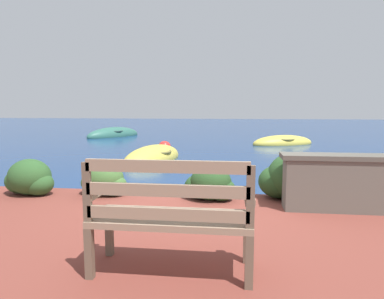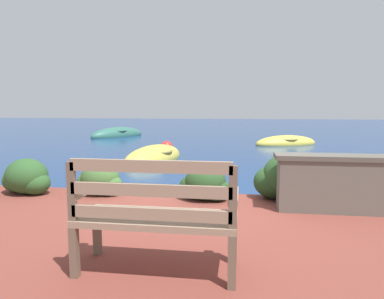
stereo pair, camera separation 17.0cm
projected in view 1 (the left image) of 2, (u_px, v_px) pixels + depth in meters
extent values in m
plane|color=navy|center=(210.00, 207.00, 5.26)|extent=(80.00, 80.00, 0.00)
cube|color=brown|center=(109.00, 233.00, 3.00)|extent=(0.06, 0.06, 0.40)
cube|color=brown|center=(247.00, 239.00, 2.86)|extent=(0.06, 0.06, 0.40)
cube|color=brown|center=(89.00, 253.00, 2.59)|extent=(0.06, 0.06, 0.40)
cube|color=brown|center=(249.00, 262.00, 2.45)|extent=(0.06, 0.06, 0.40)
cube|color=gray|center=(172.00, 219.00, 2.70)|extent=(1.26, 0.48, 0.05)
cube|color=gray|center=(167.00, 214.00, 2.48)|extent=(1.19, 0.04, 0.09)
cube|color=gray|center=(166.00, 190.00, 2.46)|extent=(1.19, 0.04, 0.09)
cube|color=gray|center=(166.00, 166.00, 2.43)|extent=(1.19, 0.04, 0.09)
cube|color=brown|center=(87.00, 192.00, 2.53)|extent=(0.06, 0.04, 0.45)
cube|color=brown|center=(251.00, 197.00, 2.39)|extent=(0.06, 0.04, 0.45)
cube|color=gray|center=(98.00, 191.00, 2.74)|extent=(0.07, 0.43, 0.05)
cube|color=gray|center=(249.00, 196.00, 2.60)|extent=(0.07, 0.43, 0.05)
cube|color=#666056|center=(369.00, 186.00, 4.26)|extent=(2.07, 0.35, 0.65)
cube|color=#565249|center=(371.00, 157.00, 4.22)|extent=(2.17, 0.39, 0.06)
ellipsoid|color=#2D5628|center=(30.00, 177.00, 5.10)|extent=(0.63, 0.57, 0.54)
ellipsoid|color=#2D5628|center=(21.00, 181.00, 5.18)|extent=(0.47, 0.43, 0.38)
ellipsoid|color=#2D5628|center=(39.00, 184.00, 5.06)|extent=(0.44, 0.40, 0.35)
ellipsoid|color=#426B33|center=(104.00, 179.00, 5.07)|extent=(0.58, 0.52, 0.49)
ellipsoid|color=#426B33|center=(95.00, 183.00, 5.14)|extent=(0.43, 0.39, 0.35)
ellipsoid|color=#426B33|center=(113.00, 185.00, 5.04)|extent=(0.40, 0.36, 0.32)
ellipsoid|color=#284C23|center=(211.00, 182.00, 4.80)|extent=(0.58, 0.53, 0.50)
ellipsoid|color=#284C23|center=(200.00, 187.00, 4.88)|extent=(0.44, 0.39, 0.35)
ellipsoid|color=#284C23|center=(221.00, 189.00, 4.77)|extent=(0.41, 0.37, 0.32)
ellipsoid|color=#284C23|center=(296.00, 176.00, 4.81)|extent=(0.79, 0.71, 0.67)
ellipsoid|color=#284C23|center=(279.00, 182.00, 4.91)|extent=(0.59, 0.54, 0.48)
ellipsoid|color=#284C23|center=(311.00, 185.00, 4.76)|extent=(0.56, 0.50, 0.44)
ellipsoid|color=#DBC64C|center=(153.00, 159.00, 9.76)|extent=(1.67, 2.96, 0.78)
torus|color=olive|center=(153.00, 151.00, 9.74)|extent=(1.29, 1.29, 0.07)
cube|color=#846647|center=(159.00, 151.00, 10.13)|extent=(0.85, 0.31, 0.04)
cube|color=#846647|center=(147.00, 154.00, 9.42)|extent=(0.85, 0.31, 0.04)
ellipsoid|color=#DBC64C|center=(283.00, 143.00, 14.01)|extent=(2.85, 2.00, 0.68)
torus|color=olive|center=(283.00, 139.00, 13.99)|extent=(1.33, 1.33, 0.07)
cube|color=#846647|center=(274.00, 140.00, 13.87)|extent=(0.43, 0.77, 0.04)
cube|color=#846647|center=(290.00, 139.00, 14.09)|extent=(0.43, 0.77, 0.04)
ellipsoid|color=#336B5B|center=(114.00, 136.00, 17.67)|extent=(2.48, 3.25, 0.88)
torus|color=#304F46|center=(114.00, 131.00, 17.64)|extent=(1.35, 1.35, 0.07)
cube|color=#846647|center=(121.00, 131.00, 18.02)|extent=(0.72, 0.50, 0.04)
cube|color=#846647|center=(107.00, 132.00, 17.33)|extent=(0.72, 0.50, 0.04)
sphere|color=red|center=(165.00, 147.00, 12.29)|extent=(0.47, 0.47, 0.47)
torus|color=navy|center=(165.00, 147.00, 12.29)|extent=(0.52, 0.52, 0.06)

